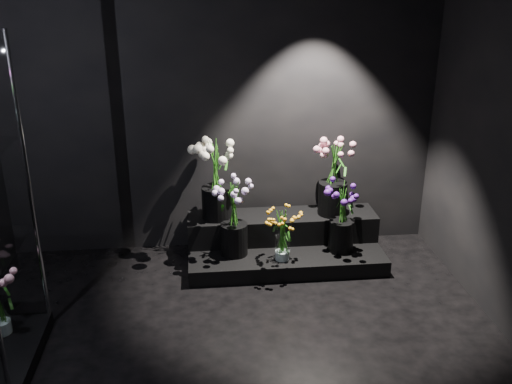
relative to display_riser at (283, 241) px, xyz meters
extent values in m
plane|color=black|center=(-0.54, -1.65, -0.16)|extent=(4.00, 4.00, 0.00)
plane|color=black|center=(-0.54, 0.35, 1.24)|extent=(4.00, 0.00, 4.00)
cube|color=black|center=(0.00, -0.09, -0.09)|extent=(1.77, 0.79, 0.15)
cube|color=black|center=(0.00, 0.11, 0.11)|extent=(1.77, 0.39, 0.25)
cylinder|color=white|center=(-0.06, -0.32, 0.10)|extent=(0.14, 0.14, 0.23)
cylinder|color=black|center=(-0.47, -0.17, 0.13)|extent=(0.24, 0.24, 0.29)
cylinder|color=black|center=(0.50, -0.19, 0.13)|extent=(0.23, 0.23, 0.29)
cylinder|color=black|center=(-0.61, 0.10, 0.38)|extent=(0.28, 0.28, 0.30)
cylinder|color=black|center=(0.47, 0.08, 0.39)|extent=(0.27, 0.27, 0.31)
cylinder|color=white|center=(-2.21, -1.13, 0.08)|extent=(0.14, 0.14, 0.28)
camera|label=1|loc=(-0.75, -4.75, 2.38)|focal=40.00mm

